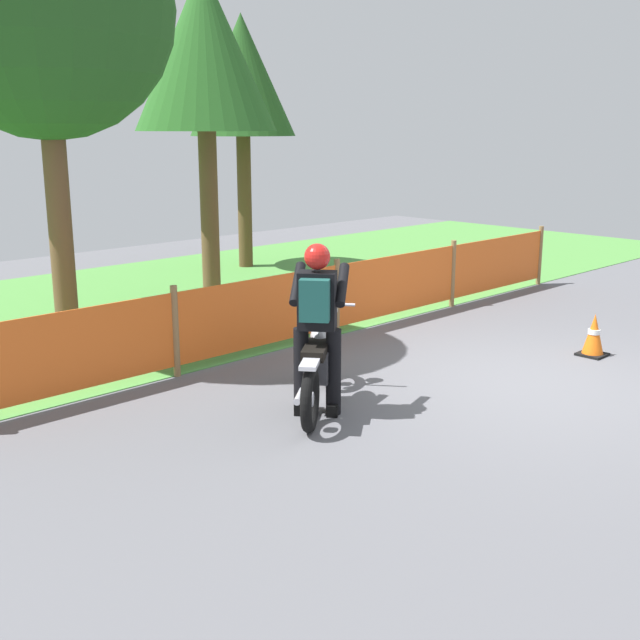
% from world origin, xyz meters
% --- Properties ---
extents(ground, '(24.00, 24.00, 0.02)m').
position_xyz_m(ground, '(0.00, 0.00, -0.01)').
color(ground, '#5B5B60').
extents(grass_verge, '(24.00, 7.08, 0.01)m').
position_xyz_m(grass_verge, '(0.00, 6.35, 0.01)').
color(grass_verge, '#4C8C3D').
rests_on(grass_verge, ground).
extents(barrier_fence, '(10.40, 0.08, 1.05)m').
position_xyz_m(barrier_fence, '(0.00, 2.81, 0.54)').
color(barrier_fence, olive).
rests_on(barrier_fence, ground).
extents(tree_leftmost, '(2.96, 2.96, 5.55)m').
position_xyz_m(tree_leftmost, '(-3.06, 4.44, 4.05)').
color(tree_leftmost, brown).
rests_on(tree_leftmost, ground).
extents(tree_near_left, '(2.12, 2.12, 5.06)m').
position_xyz_m(tree_near_left, '(-0.10, 5.48, 3.83)').
color(tree_near_left, brown).
rests_on(tree_near_left, ground).
extents(tree_near_right, '(2.05, 2.05, 4.86)m').
position_xyz_m(tree_near_right, '(2.56, 7.93, 3.68)').
color(tree_near_right, brown).
rests_on(tree_near_right, ground).
extents(motorcycle_lead, '(1.64, 1.32, 0.95)m').
position_xyz_m(motorcycle_lead, '(-2.10, 0.98, 0.46)').
color(motorcycle_lead, black).
rests_on(motorcycle_lead, ground).
extents(rider_lead, '(0.78, 0.74, 1.69)m').
position_xyz_m(rider_lead, '(-2.27, 0.84, 0.95)').
color(rider_lead, black).
rests_on(rider_lead, ground).
extents(traffic_cone, '(0.32, 0.32, 0.53)m').
position_xyz_m(traffic_cone, '(1.59, -0.08, 0.26)').
color(traffic_cone, black).
rests_on(traffic_cone, ground).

